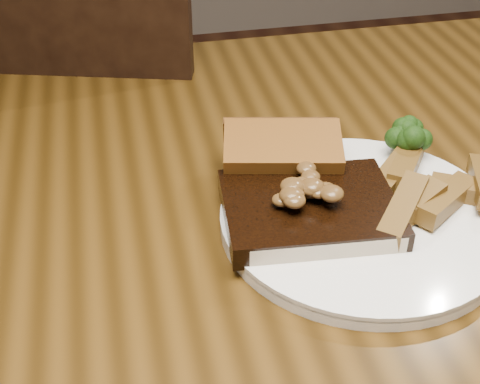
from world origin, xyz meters
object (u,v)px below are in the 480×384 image
at_px(plate, 361,221).
at_px(garlic_bread, 282,166).
at_px(chair_far, 76,147).
at_px(potato_wedges, 432,191).
at_px(dining_table, 254,295).
at_px(steak, 309,210).

distance_m(plate, garlic_bread, 0.10).
relative_size(chair_far, garlic_bread, 8.16).
bearing_deg(potato_wedges, chair_far, 124.46).
relative_size(garlic_bread, potato_wedges, 1.04).
distance_m(dining_table, chair_far, 0.58).
distance_m(plate, potato_wedges, 0.08).
height_order(dining_table, plate, plate).
bearing_deg(dining_table, garlic_bread, 55.83).
distance_m(plate, steak, 0.06).
height_order(chair_far, garlic_bread, chair_far).
bearing_deg(plate, dining_table, 168.67).
xyz_separation_m(dining_table, plate, (0.10, -0.02, 0.10)).
relative_size(dining_table, plate, 5.80).
relative_size(dining_table, chair_far, 1.64).
relative_size(plate, garlic_bread, 2.30).
bearing_deg(potato_wedges, plate, -173.27).
relative_size(dining_table, steak, 9.85).
relative_size(chair_far, plate, 3.54).
xyz_separation_m(chair_far, steak, (0.24, -0.54, 0.23)).
xyz_separation_m(plate, steak, (-0.05, 0.01, 0.02)).
bearing_deg(dining_table, steak, -17.15).
distance_m(dining_table, potato_wedges, 0.21).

